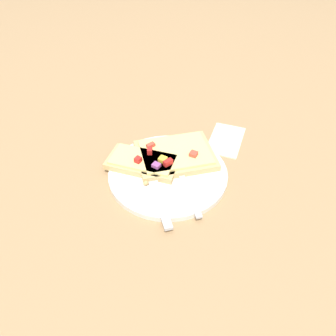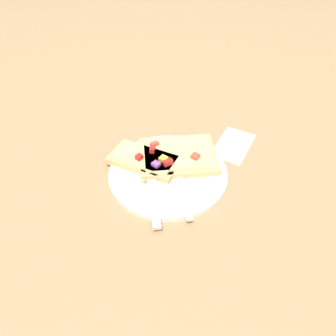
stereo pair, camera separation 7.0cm
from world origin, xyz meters
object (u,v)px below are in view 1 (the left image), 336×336
Objects in this scene: fork at (182,177)px; pizza_slice_corner at (142,163)px; plate at (168,173)px; knife at (157,194)px; napkin at (226,139)px; pizza_slice_main at (176,155)px.

fork is 0.09m from pizza_slice_corner.
fork is at bearing 74.43° from plate.
knife reaches higher than napkin.
plate is 1.21× the size of pizza_slice_main.
pizza_slice_main is 1.69× the size of napkin.
pizza_slice_corner is at bearing -41.60° from napkin.
plate is 0.05m from pizza_slice_main.
napkin is (-0.17, 0.06, -0.01)m from fork.
knife is (0.07, 0.00, 0.01)m from plate.
pizza_slice_main is (-0.06, -0.03, 0.01)m from fork.
pizza_slice_corner is 1.25× the size of napkin.
plate reaches higher than napkin.
pizza_slice_corner reaches higher than fork.
pizza_slice_corner is at bearing 6.96° from knife.
knife reaches higher than fork.
pizza_slice_corner reaches higher than plate.
napkin is at bearing -55.59° from knife.
knife is 0.88× the size of pizza_slice_main.
knife is at bearing 129.72° from pizza_slice_corner.
knife is at bearing -20.82° from napkin.
pizza_slice_main and pizza_slice_corner have the same top height.
pizza_slice_main is at bearing -141.16° from pizza_slice_corner.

